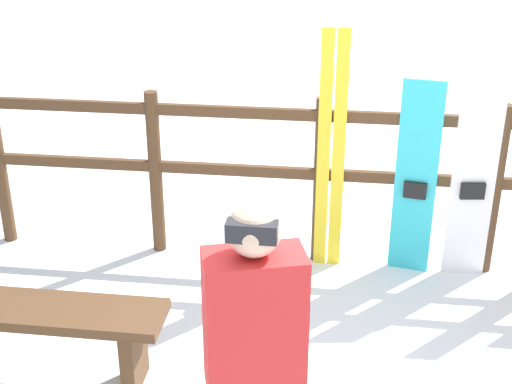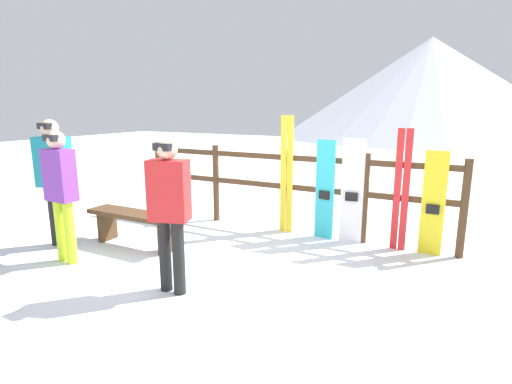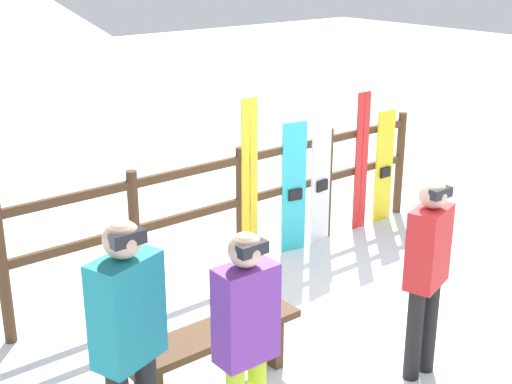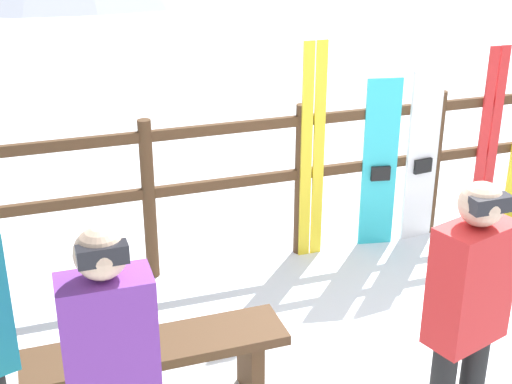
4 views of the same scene
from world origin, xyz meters
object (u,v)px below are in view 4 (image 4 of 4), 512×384
object	(u,v)px
snowboard_cyan	(380,165)
ski_pair_red	(489,140)
person_red	(467,310)
bench	(157,361)
snowboard_white	(422,157)
person_purple	(112,374)
ski_pair_yellow	(312,153)

from	to	relation	value
snowboard_cyan	ski_pair_red	xyz separation A→B (m)	(1.04, 0.00, 0.10)
person_red	snowboard_cyan	bearing A→B (deg)	71.03
bench	snowboard_white	size ratio (longest dim) A/B	0.99
bench	ski_pair_red	xyz separation A→B (m)	(3.22, 1.54, 0.46)
ski_pair_red	snowboard_white	bearing A→B (deg)	-179.70
ski_pair_red	bench	bearing A→B (deg)	-154.44
person_purple	person_red	bearing A→B (deg)	-1.10
person_red	ski_pair_yellow	xyz separation A→B (m)	(0.23, 2.41, -0.05)
person_purple	snowboard_cyan	xyz separation A→B (m)	(2.51, 2.37, -0.24)
snowboard_cyan	snowboard_white	bearing A→B (deg)	0.01
person_red	ski_pair_yellow	size ratio (longest dim) A/B	0.90
bench	person_red	bearing A→B (deg)	-32.74
bench	snowboard_white	distance (m)	3.02
person_purple	snowboard_white	world-z (taller)	person_purple
snowboard_cyan	snowboard_white	distance (m)	0.40
person_red	ski_pair_yellow	world-z (taller)	ski_pair_yellow
bench	person_purple	world-z (taller)	person_purple
snowboard_white	person_red	bearing A→B (deg)	-116.91
person_purple	person_red	world-z (taller)	person_purple
snowboard_cyan	person_purple	bearing A→B (deg)	-136.55
snowboard_cyan	ski_pair_red	size ratio (longest dim) A/B	0.88
bench	ski_pair_yellow	xyz separation A→B (m)	(1.58, 1.54, 0.53)
snowboard_white	ski_pair_red	size ratio (longest dim) A/B	0.91
person_purple	ski_pair_yellow	distance (m)	3.05
person_red	ski_pair_red	xyz separation A→B (m)	(1.87, 2.41, -0.12)
bench	ski_pair_red	distance (m)	3.60
ski_pair_yellow	snowboard_cyan	world-z (taller)	ski_pair_yellow
ski_pair_red	person_red	bearing A→B (deg)	-127.76
person_purple	snowboard_cyan	world-z (taller)	person_purple
person_red	person_purple	bearing A→B (deg)	178.90
bench	person_red	distance (m)	1.71
person_red	snowboard_white	xyz separation A→B (m)	(1.22, 2.41, -0.20)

